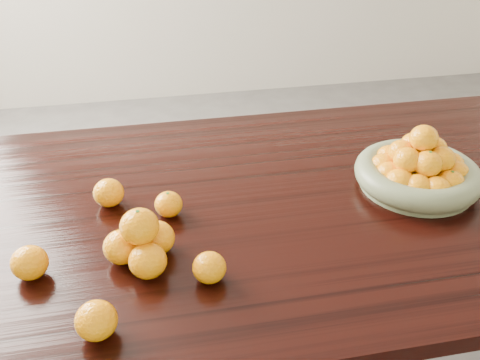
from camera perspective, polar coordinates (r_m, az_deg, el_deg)
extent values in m
cube|color=black|center=(1.34, 1.92, -2.98)|extent=(2.00, 1.00, 0.04)
cube|color=black|center=(2.23, 23.12, -1.84)|extent=(0.08, 0.08, 0.71)
cylinder|color=#6B7354|center=(1.46, 18.21, -0.38)|extent=(0.29, 0.29, 0.01)
torus|color=#6B7354|center=(1.44, 18.40, 0.64)|extent=(0.32, 0.32, 0.06)
ellipsoid|color=#FFA007|center=(1.48, 21.47, 1.45)|extent=(0.07, 0.07, 0.07)
ellipsoid|color=#FFA007|center=(1.51, 20.05, 2.29)|extent=(0.07, 0.07, 0.07)
ellipsoid|color=#FFA007|center=(1.51, 18.30, 2.62)|extent=(0.07, 0.07, 0.07)
ellipsoid|color=#FFA007|center=(1.49, 16.59, 2.44)|extent=(0.07, 0.07, 0.06)
ellipsoid|color=#FFA007|center=(1.47, 15.67, 2.26)|extent=(0.07, 0.07, 0.07)
ellipsoid|color=#FFA007|center=(1.43, 15.07, 1.42)|extent=(0.07, 0.07, 0.07)
ellipsoid|color=#FFA007|center=(1.40, 15.59, 0.59)|extent=(0.07, 0.07, 0.06)
ellipsoid|color=#FFA007|center=(1.37, 16.65, -0.24)|extent=(0.07, 0.07, 0.07)
ellipsoid|color=#FFA007|center=(1.36, 18.40, -0.75)|extent=(0.07, 0.07, 0.07)
ellipsoid|color=#FFA007|center=(1.37, 20.25, -0.94)|extent=(0.07, 0.07, 0.06)
ellipsoid|color=#FFA007|center=(1.41, 21.48, -0.34)|extent=(0.07, 0.07, 0.07)
ellipsoid|color=#FFA007|center=(1.45, 21.89, 0.66)|extent=(0.07, 0.07, 0.07)
ellipsoid|color=#FFA007|center=(1.44, 18.70, 0.87)|extent=(0.07, 0.07, 0.06)
ellipsoid|color=#FFA007|center=(1.45, 19.89, 3.07)|extent=(0.07, 0.07, 0.07)
ellipsoid|color=#FFA007|center=(1.45, 18.04, 3.59)|extent=(0.07, 0.07, 0.06)
ellipsoid|color=#FFA007|center=(1.42, 16.82, 2.88)|extent=(0.07, 0.07, 0.06)
ellipsoid|color=#FFA007|center=(1.38, 17.41, 2.05)|extent=(0.07, 0.07, 0.06)
ellipsoid|color=#FFA007|center=(1.38, 19.40, 1.64)|extent=(0.07, 0.07, 0.07)
ellipsoid|color=#FFA007|center=(1.41, 20.72, 2.12)|extent=(0.07, 0.07, 0.06)
ellipsoid|color=#FFA007|center=(1.40, 19.01, 4.24)|extent=(0.07, 0.07, 0.07)
ellipsoid|color=#FFA007|center=(1.11, -9.81, -8.49)|extent=(0.08, 0.08, 0.07)
ellipsoid|color=#FFA007|center=(1.16, -8.88, -6.12)|extent=(0.08, 0.08, 0.07)
ellipsoid|color=#FFA007|center=(1.15, -12.50, -6.98)|extent=(0.08, 0.08, 0.07)
ellipsoid|color=#FFA007|center=(1.11, -10.68, -4.89)|extent=(0.08, 0.08, 0.08)
ellipsoid|color=#FFA007|center=(1.27, -7.63, -2.58)|extent=(0.07, 0.07, 0.06)
ellipsoid|color=#FFA007|center=(1.01, -15.08, -14.27)|extent=(0.08, 0.08, 0.07)
ellipsoid|color=#FFA007|center=(1.08, -3.29, -9.30)|extent=(0.07, 0.07, 0.06)
ellipsoid|color=#FFA007|center=(1.34, -13.84, -1.33)|extent=(0.07, 0.07, 0.07)
ellipsoid|color=#FFA007|center=(1.17, -21.53, -8.21)|extent=(0.08, 0.08, 0.07)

